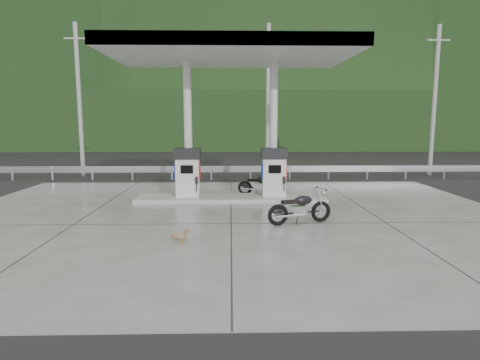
{
  "coord_description": "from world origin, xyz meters",
  "views": [
    {
      "loc": [
        -0.01,
        -12.23,
        2.92
      ],
      "look_at": [
        0.3,
        1.0,
        1.0
      ],
      "focal_mm": 30.0,
      "sensor_mm": 36.0,
      "label": 1
    }
  ],
  "objects_px": {
    "gas_pump_right": "(274,172)",
    "motorcycle_left": "(260,185)",
    "motorcycle_right": "(300,209)",
    "gas_pump_left": "(188,172)",
    "duck": "(180,237)"
  },
  "relations": [
    {
      "from": "motorcycle_left",
      "to": "gas_pump_right",
      "type": "bearing_deg",
      "value": -48.67
    },
    {
      "from": "gas_pump_right",
      "to": "gas_pump_left",
      "type": "bearing_deg",
      "value": 180.0
    },
    {
      "from": "gas_pump_right",
      "to": "motorcycle_right",
      "type": "bearing_deg",
      "value": -83.96
    },
    {
      "from": "gas_pump_right",
      "to": "motorcycle_right",
      "type": "relative_size",
      "value": 0.97
    },
    {
      "from": "motorcycle_right",
      "to": "duck",
      "type": "xyz_separation_m",
      "value": [
        -3.21,
        -1.81,
        -0.28
      ]
    },
    {
      "from": "gas_pump_left",
      "to": "gas_pump_right",
      "type": "xyz_separation_m",
      "value": [
        3.2,
        0.0,
        0.0
      ]
    },
    {
      "from": "gas_pump_left",
      "to": "motorcycle_left",
      "type": "xyz_separation_m",
      "value": [
        2.77,
        0.95,
        -0.64
      ]
    },
    {
      "from": "gas_pump_right",
      "to": "motorcycle_left",
      "type": "relative_size",
      "value": 1.05
    },
    {
      "from": "motorcycle_left",
      "to": "gas_pump_left",
      "type": "bearing_deg",
      "value": -144.13
    },
    {
      "from": "gas_pump_left",
      "to": "motorcycle_left",
      "type": "relative_size",
      "value": 1.05
    },
    {
      "from": "motorcycle_left",
      "to": "motorcycle_right",
      "type": "bearing_deg",
      "value": -62.91
    },
    {
      "from": "motorcycle_left",
      "to": "motorcycle_right",
      "type": "xyz_separation_m",
      "value": [
        0.81,
        -4.48,
        0.03
      ]
    },
    {
      "from": "gas_pump_left",
      "to": "duck",
      "type": "bearing_deg",
      "value": -86.14
    },
    {
      "from": "gas_pump_left",
      "to": "motorcycle_left",
      "type": "distance_m",
      "value": 3.0
    },
    {
      "from": "gas_pump_left",
      "to": "gas_pump_right",
      "type": "distance_m",
      "value": 3.2
    }
  ]
}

